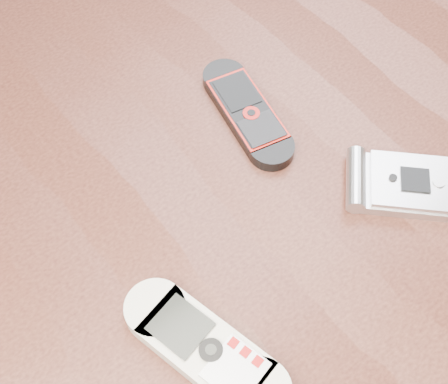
{
  "coord_description": "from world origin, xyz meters",
  "views": [
    {
      "loc": [
        -0.17,
        -0.21,
        1.19
      ],
      "look_at": [
        0.01,
        0.0,
        0.76
      ],
      "focal_mm": 50.0,
      "sensor_mm": 36.0,
      "label": 1
    }
  ],
  "objects": [
    {
      "name": "nokia_black_red",
      "position": [
        0.08,
        0.06,
        0.76
      ],
      "size": [
        0.07,
        0.14,
        0.01
      ],
      "primitive_type": "cube",
      "rotation": [
        0.0,
        0.0,
        -0.22
      ],
      "color": "black",
      "rests_on": "table"
    },
    {
      "name": "nokia_white",
      "position": [
        -0.09,
        -0.09,
        0.76
      ],
      "size": [
        0.08,
        0.15,
        0.02
      ],
      "primitive_type": "cube",
      "rotation": [
        0.0,
        0.0,
        0.22
      ],
      "color": "beige",
      "rests_on": "table"
    },
    {
      "name": "table",
      "position": [
        0.0,
        0.0,
        0.64
      ],
      "size": [
        1.2,
        0.8,
        0.75
      ],
      "color": "black",
      "rests_on": "ground"
    },
    {
      "name": "motorola_razr",
      "position": [
        0.14,
        -0.1,
        0.76
      ],
      "size": [
        0.12,
        0.12,
        0.02
      ],
      "primitive_type": "cube",
      "rotation": [
        0.0,
        0.0,
        0.78
      ],
      "color": "#B9B9BE",
      "rests_on": "table"
    }
  ]
}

